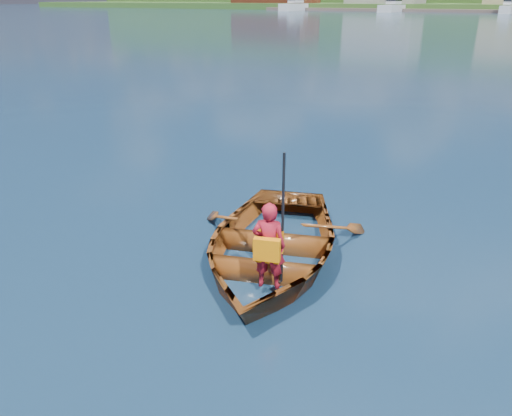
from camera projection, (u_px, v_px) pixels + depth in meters
ground at (301, 308)px, 6.31m from camera, size 600.00×600.00×0.00m
rowboat at (270, 244)px, 7.39m from camera, size 3.91×4.63×0.82m
child_paddler at (269, 246)px, 6.38m from camera, size 0.50×0.43×1.80m
marina_yachts at (501, 7)px, 125.68m from camera, size 147.26×13.86×4.33m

